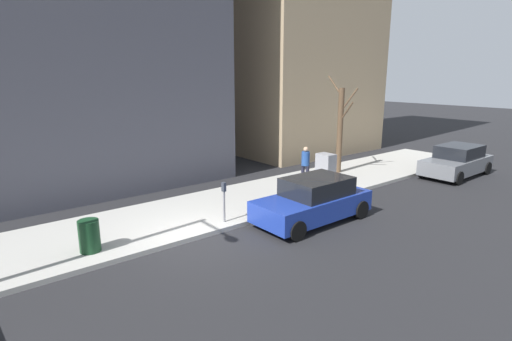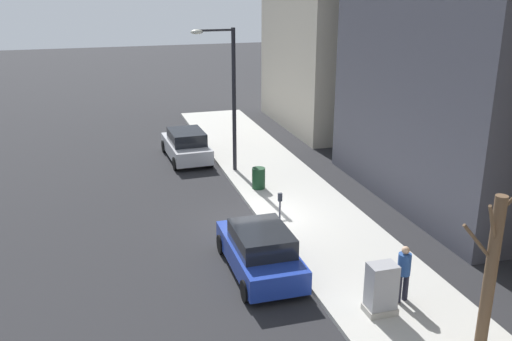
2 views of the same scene
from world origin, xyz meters
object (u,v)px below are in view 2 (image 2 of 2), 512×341
trash_bin (259,178)px  streetlamp (228,88)px  parked_car_blue (260,251)px  utility_box (381,289)px  pedestrian_near_meter (404,270)px  parked_car_silver (186,145)px  bare_tree (490,277)px  parking_meter (280,207)px

trash_bin → streetlamp: bearing=102.8°
parked_car_blue → utility_box: utility_box is taller
trash_bin → pedestrian_near_meter: size_ratio=0.54×
parked_car_silver → utility_box: bearing=-82.7°
parked_car_silver → bare_tree: bare_tree is taller
parked_car_blue → bare_tree: size_ratio=0.89×
parked_car_blue → streetlamp: streetlamp is taller
utility_box → pedestrian_near_meter: size_ratio=0.86×
parked_car_blue → pedestrian_near_meter: 4.37m
streetlamp → trash_bin: 4.41m
streetlamp → trash_bin: size_ratio=7.22×
parked_car_blue → utility_box: bearing=-54.0°
streetlamp → parked_car_silver: bearing=120.3°
streetlamp → bare_tree: streetlamp is taller
parked_car_silver → pedestrian_near_meter: pedestrian_near_meter is taller
parked_car_blue → parking_meter: bearing=60.0°
pedestrian_near_meter → parked_car_blue: bearing=-53.2°
parked_car_blue → parked_car_silver: (-0.20, 12.17, 0.00)m
parking_meter → bare_tree: bearing=-75.6°
utility_box → streetlamp: streetlamp is taller
parked_car_silver → trash_bin: parked_car_silver is taller
parked_car_silver → bare_tree: 18.37m
utility_box → streetlamp: 13.22m
parked_car_silver → parking_meter: 9.70m
parked_car_silver → trash_bin: 5.80m
parking_meter → pedestrian_near_meter: pedestrian_near_meter is taller
parked_car_blue → parked_car_silver: size_ratio=0.99×
parked_car_silver → pedestrian_near_meter: (3.43, -15.09, 0.35)m
bare_tree → trash_bin: bearing=97.7°
parked_car_silver → utility_box: 15.67m
parking_meter → streetlamp: size_ratio=0.21×
parked_car_blue → parked_car_silver: 12.17m
bare_tree → trash_bin: bare_tree is taller
parked_car_blue → parking_meter: (1.52, 2.63, 0.24)m
streetlamp → bare_tree: size_ratio=1.38×
parked_car_blue → parked_car_silver: same height
parking_meter → trash_bin: (0.45, 4.16, -0.38)m
parking_meter → streetlamp: streetlamp is taller
utility_box → parked_car_silver: bearing=99.4°
pedestrian_near_meter → utility_box: bearing=11.8°
trash_bin → pedestrian_near_meter: 9.80m
parking_meter → pedestrian_near_meter: bearing=-72.8°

